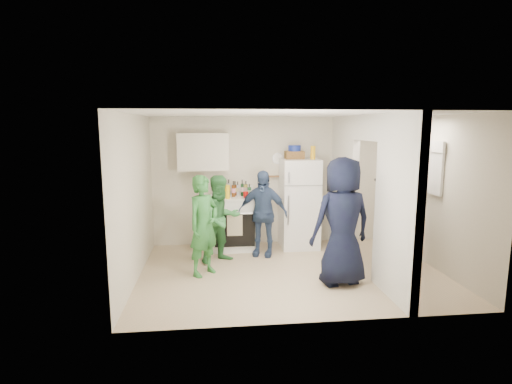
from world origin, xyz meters
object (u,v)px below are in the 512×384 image
at_px(yellow_cup_stack_top, 313,153).
at_px(person_navy, 342,222).
at_px(person_green_left, 204,226).
at_px(person_green_center, 221,219).
at_px(blue_bowl, 294,148).
at_px(fridge, 299,204).
at_px(stove, 234,222).
at_px(person_denim, 262,213).
at_px(person_nook, 392,218).
at_px(wicker_basket, 294,155).

relative_size(yellow_cup_stack_top, person_navy, 0.13).
height_order(person_green_left, person_green_center, person_green_left).
bearing_deg(blue_bowl, fridge, -26.57).
height_order(stove, yellow_cup_stack_top, yellow_cup_stack_top).
xyz_separation_m(person_denim, person_navy, (0.99, -1.45, 0.17)).
xyz_separation_m(person_green_left, person_navy, (2.02, -0.60, 0.16)).
distance_m(person_green_center, person_nook, 2.84).
bearing_deg(wicker_basket, person_green_left, -141.76).
relative_size(fridge, person_denim, 1.10).
xyz_separation_m(person_green_left, person_denim, (1.03, 0.85, -0.01)).
bearing_deg(person_denim, wicker_basket, 56.31).
xyz_separation_m(person_green_left, person_green_center, (0.28, 0.58, -0.04)).
bearing_deg(person_green_center, wicker_basket, -0.30).
bearing_deg(person_nook, person_green_center, -68.62).
relative_size(fridge, person_nook, 1.03).
relative_size(person_denim, person_navy, 0.82).
xyz_separation_m(wicker_basket, person_denim, (-0.67, -0.49, -1.01)).
height_order(fridge, person_denim, fridge).
height_order(wicker_basket, person_denim, wicker_basket).
height_order(fridge, person_navy, person_navy).
distance_m(stove, wicker_basket, 1.73).
height_order(person_green_left, person_denim, person_green_left).
distance_m(stove, person_denim, 0.73).
bearing_deg(person_green_left, wicker_basket, -6.94).
xyz_separation_m(fridge, blue_bowl, (-0.10, 0.05, 1.06)).
xyz_separation_m(wicker_basket, blue_bowl, (0.00, 0.00, 0.13)).
xyz_separation_m(stove, fridge, (1.27, -0.03, 0.35)).
relative_size(stove, person_green_left, 0.64).
relative_size(wicker_basket, blue_bowl, 1.46).
bearing_deg(stove, person_green_center, -108.77).
bearing_deg(fridge, yellow_cup_stack_top, -24.44).
bearing_deg(yellow_cup_stack_top, person_nook, -48.93).
bearing_deg(person_nook, yellow_cup_stack_top, -105.73).
bearing_deg(person_denim, person_navy, -35.40).
relative_size(stove, person_denim, 0.65).
bearing_deg(person_nook, person_denim, -79.75).
distance_m(yellow_cup_stack_top, person_navy, 2.00).
xyz_separation_m(fridge, wicker_basket, (-0.10, 0.05, 0.93)).
bearing_deg(yellow_cup_stack_top, person_navy, -89.92).
height_order(wicker_basket, blue_bowl, blue_bowl).
bearing_deg(person_nook, person_green_left, -56.91).
distance_m(yellow_cup_stack_top, person_nook, 1.88).
xyz_separation_m(person_green_center, person_navy, (1.74, -1.18, 0.19)).
height_order(stove, person_green_left, person_green_left).
bearing_deg(stove, person_denim, -43.26).
bearing_deg(person_navy, stove, -63.77).
relative_size(blue_bowl, person_nook, 0.14).
bearing_deg(stove, person_nook, -27.70).
bearing_deg(stove, person_green_left, -112.11).
height_order(stove, person_navy, person_navy).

